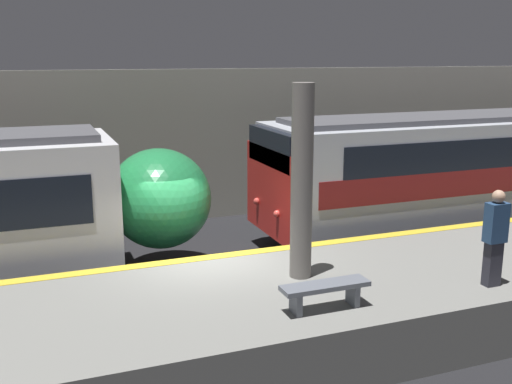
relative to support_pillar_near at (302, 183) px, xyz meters
The scene contains 6 objects.
ground_plane 3.64m from the support_pillar_near, 125.70° to the left, with size 120.00×120.00×0.00m, color black.
platform 2.69m from the support_pillar_near, 167.42° to the right, with size 40.00×4.13×1.10m.
station_rear_barrier 8.55m from the support_pillar_near, 98.62° to the left, with size 50.00×0.15×4.75m.
support_pillar_near is the anchor object (origin of this frame).
person_waiting 3.57m from the support_pillar_near, 28.69° to the right, with size 0.38×0.24×1.78m.
platform_bench 2.13m from the support_pillar_near, 99.94° to the right, with size 1.50×0.40×0.45m.
Camera 1 is at (-3.32, -11.46, 5.19)m, focal length 42.00 mm.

